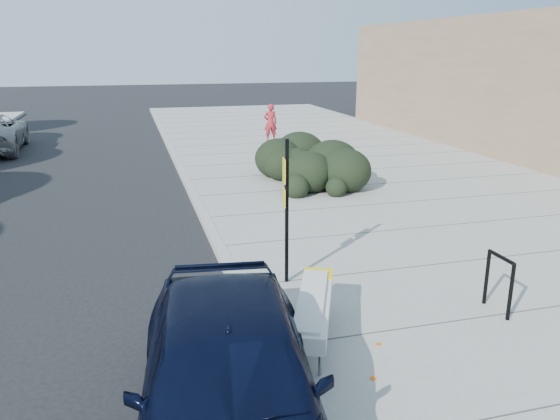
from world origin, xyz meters
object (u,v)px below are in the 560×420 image
(sign_post, at_px, (286,203))
(sedan_navy, at_px, (229,377))
(pedestrian, at_px, (270,123))
(bike_rack, at_px, (499,278))
(bench, at_px, (314,307))

(sign_post, bearing_deg, sedan_navy, -105.20)
(sedan_navy, bearing_deg, pedestrian, 81.72)
(bike_rack, distance_m, pedestrian, 16.33)
(bench, height_order, sign_post, sign_post)
(bike_rack, height_order, pedestrian, pedestrian)
(bike_rack, xyz_separation_m, sign_post, (-2.71, 1.89, 0.84))
(pedestrian, bearing_deg, bench, 78.88)
(bench, relative_size, bike_rack, 2.35)
(sign_post, distance_m, sedan_navy, 3.89)
(bike_rack, bearing_deg, sedan_navy, -159.68)
(pedestrian, bearing_deg, bike_rack, 88.78)
(bike_rack, relative_size, pedestrian, 0.56)
(sign_post, bearing_deg, bike_rack, -25.53)
(bench, distance_m, sign_post, 2.17)
(bike_rack, height_order, sign_post, sign_post)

